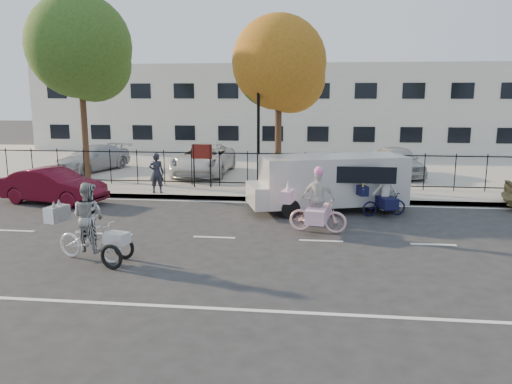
# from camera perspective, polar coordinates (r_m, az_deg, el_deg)

# --- Properties ---
(ground) EXTENTS (120.00, 120.00, 0.00)m
(ground) POSITION_cam_1_polar(r_m,az_deg,el_deg) (14.19, -4.80, -5.20)
(ground) COLOR #333334
(road_markings) EXTENTS (60.00, 9.52, 0.01)m
(road_markings) POSITION_cam_1_polar(r_m,az_deg,el_deg) (14.19, -4.80, -5.18)
(road_markings) COLOR silver
(road_markings) RESTS_ON ground
(curb) EXTENTS (60.00, 0.10, 0.15)m
(curb) POSITION_cam_1_polar(r_m,az_deg,el_deg) (19.00, -1.82, -0.74)
(curb) COLOR #A8A399
(curb) RESTS_ON ground
(sidewalk) EXTENTS (60.00, 2.20, 0.15)m
(sidewalk) POSITION_cam_1_polar(r_m,az_deg,el_deg) (20.02, -1.38, -0.13)
(sidewalk) COLOR #A8A399
(sidewalk) RESTS_ON ground
(parking_lot) EXTENTS (60.00, 15.60, 0.15)m
(parking_lot) POSITION_cam_1_polar(r_m,az_deg,el_deg) (28.74, 1.08, 3.30)
(parking_lot) COLOR #A8A399
(parking_lot) RESTS_ON ground
(iron_fence) EXTENTS (58.00, 0.06, 1.50)m
(iron_fence) POSITION_cam_1_polar(r_m,az_deg,el_deg) (20.95, -0.97, 2.66)
(iron_fence) COLOR black
(iron_fence) RESTS_ON sidewalk
(building) EXTENTS (34.00, 10.00, 6.00)m
(building) POSITION_cam_1_polar(r_m,az_deg,el_deg) (38.45, 2.56, 9.63)
(building) COLOR silver
(building) RESTS_ON ground
(lamppost) EXTENTS (0.36, 0.36, 4.33)m
(lamppost) POSITION_cam_1_polar(r_m,az_deg,el_deg) (20.29, 0.27, 8.67)
(lamppost) COLOR black
(lamppost) RESTS_ON sidewalk
(street_sign) EXTENTS (0.85, 0.06, 1.80)m
(street_sign) POSITION_cam_1_polar(r_m,az_deg,el_deg) (20.82, -6.19, 3.98)
(street_sign) COLOR black
(street_sign) RESTS_ON sidewalk
(zebra_trike) EXTENTS (2.25, 1.30, 1.93)m
(zebra_trike) POSITION_cam_1_polar(r_m,az_deg,el_deg) (12.71, -18.49, -4.20)
(zebra_trike) COLOR white
(zebra_trike) RESTS_ON ground
(unicorn_bike) EXTENTS (1.97, 1.40, 1.95)m
(unicorn_bike) POSITION_cam_1_polar(r_m,az_deg,el_deg) (14.62, 6.98, -1.84)
(unicorn_bike) COLOR beige
(unicorn_bike) RESTS_ON ground
(bull_bike) EXTENTS (1.76, 1.24, 1.59)m
(bull_bike) POSITION_cam_1_polar(r_m,az_deg,el_deg) (17.03, 14.39, -0.56)
(bull_bike) COLOR black
(bull_bike) RESTS_ON ground
(white_van) EXTENTS (5.76, 3.21, 1.90)m
(white_van) POSITION_cam_1_polar(r_m,az_deg,el_deg) (17.40, 8.43, 1.31)
(white_van) COLOR silver
(white_van) RESTS_ON ground
(red_sedan) EXTENTS (4.15, 2.15, 1.30)m
(red_sedan) POSITION_cam_1_polar(r_m,az_deg,el_deg) (19.90, -22.14, 0.66)
(red_sedan) COLOR #500919
(red_sedan) RESTS_ON ground
(pedestrian) EXTENTS (0.62, 0.44, 1.59)m
(pedestrian) POSITION_cam_1_polar(r_m,az_deg,el_deg) (19.94, -11.30, 2.15)
(pedestrian) COLOR black
(pedestrian) RESTS_ON sidewalk
(lot_car_a) EXTENTS (3.12, 4.73, 1.27)m
(lot_car_a) POSITION_cam_1_polar(r_m,az_deg,el_deg) (26.72, -18.15, 3.70)
(lot_car_a) COLOR #B2B4BA
(lot_car_a) RESTS_ON parking_lot
(lot_car_b) EXTENTS (2.44, 5.28, 1.46)m
(lot_car_b) POSITION_cam_1_polar(r_m,az_deg,el_deg) (24.35, -6.00, 3.74)
(lot_car_b) COLOR silver
(lot_car_b) RESTS_ON parking_lot
(lot_car_d) EXTENTS (2.38, 4.41, 1.42)m
(lot_car_d) POSITION_cam_1_polar(r_m,az_deg,el_deg) (24.63, 15.81, 3.42)
(lot_car_d) COLOR #B1B4B9
(lot_car_d) RESTS_ON parking_lot
(tree_west) EXTENTS (4.54, 4.54, 8.32)m
(tree_west) POSITION_cam_1_polar(r_m,az_deg,el_deg) (23.93, -19.15, 14.95)
(tree_west) COLOR #442D1D
(tree_west) RESTS_ON ground
(tree_mid) EXTENTS (3.97, 3.97, 7.27)m
(tree_mid) POSITION_cam_1_polar(r_m,az_deg,el_deg) (21.56, 3.02, 14.05)
(tree_mid) COLOR #442D1D
(tree_mid) RESTS_ON ground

